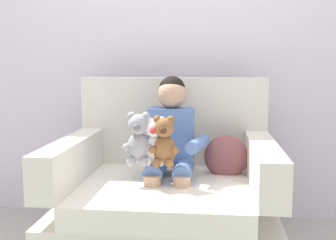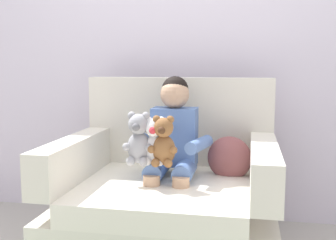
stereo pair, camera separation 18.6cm
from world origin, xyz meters
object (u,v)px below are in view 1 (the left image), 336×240
object	(u,v)px
seated_child	(171,141)
throw_pillow	(226,157)
armchair	(167,200)
plush_white	(155,142)
plush_brown	(164,143)
plush_grey	(139,140)

from	to	relation	value
seated_child	throw_pillow	distance (m)	0.35
armchair	plush_white	size ratio (longest dim) A/B	4.55
armchair	plush_white	distance (m)	0.38
seated_child	plush_brown	bearing A→B (deg)	-101.17
plush_brown	throw_pillow	bearing A→B (deg)	51.50
plush_grey	throw_pillow	xyz separation A→B (m)	(0.48, 0.27, -0.14)
plush_grey	plush_brown	size ratio (longest dim) A/B	1.06
plush_white	throw_pillow	distance (m)	0.49
plush_grey	throw_pillow	distance (m)	0.57
seated_child	plush_grey	distance (m)	0.23
armchair	seated_child	distance (m)	0.34
throw_pillow	plush_grey	bearing A→B (deg)	-150.50
seated_child	plush_white	bearing A→B (deg)	-119.38
plush_white	throw_pillow	size ratio (longest dim) A/B	1.01
armchair	seated_child	bearing A→B (deg)	70.05
plush_white	plush_grey	world-z (taller)	plush_grey
plush_brown	throw_pillow	distance (m)	0.46
plush_white	plush_brown	size ratio (longest dim) A/B	0.97
plush_grey	throw_pillow	size ratio (longest dim) A/B	1.10
plush_grey	plush_brown	xyz separation A→B (m)	(0.14, -0.02, -0.01)
plush_grey	armchair	bearing A→B (deg)	60.04
plush_white	plush_grey	size ratio (longest dim) A/B	0.92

